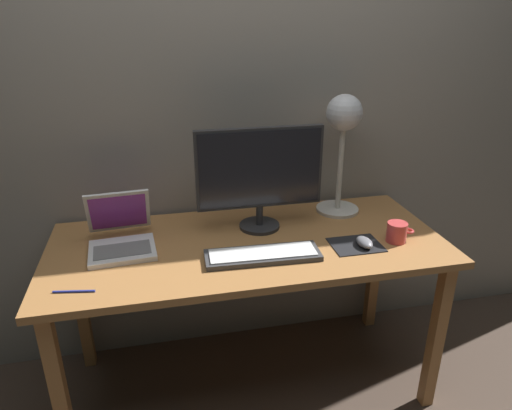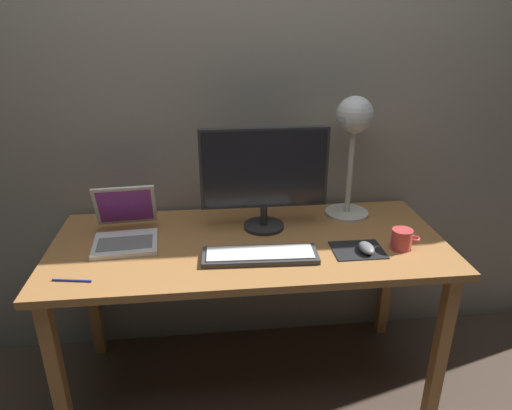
% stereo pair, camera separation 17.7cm
% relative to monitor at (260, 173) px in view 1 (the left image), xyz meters
% --- Properties ---
extents(ground_plane, '(4.80, 4.80, 0.00)m').
position_rel_monitor_xyz_m(ground_plane, '(-0.08, -0.12, -0.99)').
color(ground_plane, '#47382D').
rests_on(ground_plane, ground).
extents(back_wall, '(4.80, 0.06, 2.60)m').
position_rel_monitor_xyz_m(back_wall, '(-0.08, 0.28, 0.31)').
color(back_wall, gray).
rests_on(back_wall, ground).
extents(desk, '(1.60, 0.70, 0.74)m').
position_rel_monitor_xyz_m(desk, '(-0.08, -0.12, -0.33)').
color(desk, '#A8703D').
rests_on(desk, ground).
extents(monitor, '(0.53, 0.17, 0.44)m').
position_rel_monitor_xyz_m(monitor, '(0.00, 0.00, 0.00)').
color(monitor, '#28282B').
rests_on(monitor, desk).
extents(keyboard_main, '(0.45, 0.16, 0.03)m').
position_rel_monitor_xyz_m(keyboard_main, '(-0.05, -0.26, -0.24)').
color(keyboard_main, '#38383A').
rests_on(keyboard_main, desk).
extents(laptop, '(0.27, 0.32, 0.21)m').
position_rel_monitor_xyz_m(laptop, '(-0.58, -0.04, -0.19)').
color(laptop, silver).
rests_on(laptop, desk).
extents(desk_lamp, '(0.20, 0.20, 0.54)m').
position_rel_monitor_xyz_m(desk_lamp, '(0.40, 0.10, 0.15)').
color(desk_lamp, beige).
rests_on(desk_lamp, desk).
extents(mousepad, '(0.20, 0.16, 0.00)m').
position_rel_monitor_xyz_m(mousepad, '(0.34, -0.25, -0.25)').
color(mousepad, black).
rests_on(mousepad, desk).
extents(mouse, '(0.06, 0.10, 0.03)m').
position_rel_monitor_xyz_m(mouse, '(0.37, -0.26, -0.23)').
color(mouse, slate).
rests_on(mouse, mousepad).
extents(coffee_mug, '(0.12, 0.08, 0.08)m').
position_rel_monitor_xyz_m(coffee_mug, '(0.52, -0.25, -0.21)').
color(coffee_mug, '#CC3F3F').
rests_on(coffee_mug, desk).
extents(pen, '(0.14, 0.03, 0.01)m').
position_rel_monitor_xyz_m(pen, '(-0.72, -0.36, -0.25)').
color(pen, '#2633A5').
rests_on(pen, desk).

